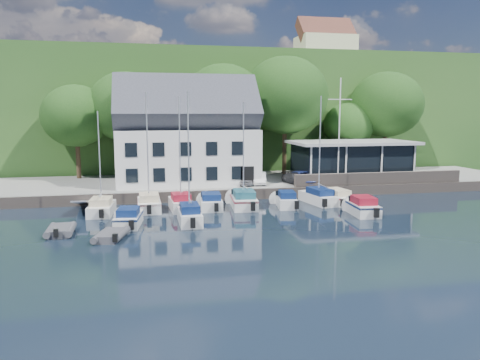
{
  "coord_description": "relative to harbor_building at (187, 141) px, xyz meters",
  "views": [
    {
      "loc": [
        -11.41,
        -31.65,
        8.28
      ],
      "look_at": [
        -2.96,
        9.0,
        2.2
      ],
      "focal_mm": 35.0,
      "sensor_mm": 36.0,
      "label": 1
    }
  ],
  "objects": [
    {
      "name": "farmhouse",
      "position": [
        29.0,
        35.5,
        14.75
      ],
      "size": [
        10.4,
        7.0,
        8.2
      ],
      "primitive_type": null,
      "color": "beige",
      "rests_on": "hillside"
    },
    {
      "name": "boat_r2_4",
      "position": [
        12.89,
        -13.73,
        -4.59
      ],
      "size": [
        2.42,
        5.63,
        1.52
      ],
      "primitive_type": null,
      "rotation": [
        0.0,
        0.0,
        -0.08
      ],
      "color": "silver",
      "rests_on": "ground"
    },
    {
      "name": "boat_r1_7",
      "position": [
        12.74,
        -8.87,
        -4.68
      ],
      "size": [
        2.86,
        6.37,
        1.34
      ],
      "primitive_type": null,
      "rotation": [
        0.0,
        0.0,
        0.17
      ],
      "color": "silver",
      "rests_on": "ground"
    },
    {
      "name": "car_white",
      "position": [
        7.11,
        -2.58,
        -3.76
      ],
      "size": [
        2.06,
        3.77,
        1.18
      ],
      "primitive_type": "imported",
      "rotation": [
        0.0,
        0.0,
        -0.24
      ],
      "color": "silver",
      "rests_on": "quay"
    },
    {
      "name": "club_pavilion",
      "position": [
        18.0,
        -0.5,
        -2.3
      ],
      "size": [
        13.2,
        7.2,
        4.1
      ],
      "primitive_type": null,
      "color": "black",
      "rests_on": "quay"
    },
    {
      "name": "harbor_building",
      "position": [
        0.0,
        0.0,
        0.0
      ],
      "size": [
        14.4,
        8.2,
        8.7
      ],
      "primitive_type": null,
      "color": "silver",
      "rests_on": "quay"
    },
    {
      "name": "car_dgrey",
      "position": [
        10.68,
        -3.13,
        -3.81
      ],
      "size": [
        2.25,
        3.97,
        1.08
      ],
      "primitive_type": "imported",
      "rotation": [
        0.0,
        0.0,
        0.2
      ],
      "color": "#292A2E",
      "rests_on": "quay"
    },
    {
      "name": "hillside",
      "position": [
        7.0,
        45.5,
        2.65
      ],
      "size": [
        160.0,
        75.0,
        16.0
      ],
      "primitive_type": "cube",
      "color": "#244A1C",
      "rests_on": "ground"
    },
    {
      "name": "boat_r1_3",
      "position": [
        1.17,
        -8.91,
        -4.65
      ],
      "size": [
        2.41,
        5.6,
        1.4
      ],
      "primitive_type": null,
      "rotation": [
        0.0,
        0.0,
        -0.08
      ],
      "color": "silver",
      "rests_on": "ground"
    },
    {
      "name": "boat_r1_6",
      "position": [
        11.13,
        -8.61,
        -0.92
      ],
      "size": [
        3.02,
        6.89,
        8.85
      ],
      "primitive_type": null,
      "rotation": [
        0.0,
        0.0,
        0.17
      ],
      "color": "silver",
      "rests_on": "ground"
    },
    {
      "name": "quay_face",
      "position": [
        7.0,
        -5.5,
        -4.85
      ],
      "size": [
        60.0,
        0.3,
        1.0
      ],
      "primitive_type": "cube",
      "color": "#61554D",
      "rests_on": "ground"
    },
    {
      "name": "tree_5",
      "position": [
        25.21,
        5.37,
        1.74
      ],
      "size": [
        8.91,
        8.91,
        12.18
      ],
      "primitive_type": null,
      "color": "#123610",
      "rests_on": "quay"
    },
    {
      "name": "flagpole",
      "position": [
        15.04,
        -3.83,
        0.96
      ],
      "size": [
        2.55,
        0.2,
        10.62
      ],
      "primitive_type": null,
      "color": "silver",
      "rests_on": "quay"
    },
    {
      "name": "tree_0",
      "position": [
        -11.42,
        5.53,
        0.75
      ],
      "size": [
        7.47,
        7.47,
        10.21
      ],
      "primitive_type": null,
      "color": "#123610",
      "rests_on": "quay"
    },
    {
      "name": "dinghy_1",
      "position": [
        -6.63,
        -17.34,
        -5.0
      ],
      "size": [
        2.49,
        3.37,
        0.71
      ],
      "primitive_type": null,
      "rotation": [
        0.0,
        0.0,
        -0.24
      ],
      "color": "#3D3E43",
      "rests_on": "ground"
    },
    {
      "name": "quay",
      "position": [
        7.0,
        1.0,
        -4.85
      ],
      "size": [
        60.0,
        13.0,
        1.0
      ],
      "primitive_type": "cube",
      "color": "gray",
      "rests_on": "ground"
    },
    {
      "name": "boat_r1_2",
      "position": [
        -1.4,
        -8.97,
        -0.82
      ],
      "size": [
        2.22,
        5.55,
        9.06
      ],
      "primitive_type": null,
      "rotation": [
        0.0,
        0.0,
        0.06
      ],
      "color": "silver",
      "rests_on": "ground"
    },
    {
      "name": "dinghy_0",
      "position": [
        -10.08,
        -15.33,
        -4.98
      ],
      "size": [
        1.96,
        3.19,
        0.73
      ],
      "primitive_type": null,
      "rotation": [
        0.0,
        0.0,
        0.03
      ],
      "color": "#3D3E43",
      "rests_on": "ground"
    },
    {
      "name": "gangway",
      "position": [
        -9.5,
        -7.5,
        -5.35
      ],
      "size": [
        1.2,
        6.0,
        1.4
      ],
      "primitive_type": null,
      "color": "silver",
      "rests_on": "ground"
    },
    {
      "name": "car_silver",
      "position": [
        5.23,
        -2.79,
        -3.78
      ],
      "size": [
        1.72,
        3.46,
        1.13
      ],
      "primitive_type": "imported",
      "rotation": [
        0.0,
        0.0,
        0.12
      ],
      "color": "#A4A5A9",
      "rests_on": "quay"
    },
    {
      "name": "tree_3",
      "position": [
        11.95,
        4.78,
        2.49
      ],
      "size": [
        10.0,
        10.0,
        13.67
      ],
      "primitive_type": null,
      "color": "#123610",
      "rests_on": "quay"
    },
    {
      "name": "boat_r2_0",
      "position": [
        -5.6,
        -13.77,
        -4.67
      ],
      "size": [
        2.5,
        5.26,
        1.36
      ],
      "primitive_type": null,
      "rotation": [
        0.0,
        0.0,
        -0.13
      ],
      "color": "silver",
      "rests_on": "ground"
    },
    {
      "name": "boat_r1_0",
      "position": [
        -7.86,
        -9.33,
        -1.09
      ],
      "size": [
        2.43,
        5.96,
        8.51
      ],
      "primitive_type": null,
      "rotation": [
        0.0,
        0.0,
        -0.07
      ],
      "color": "silver",
      "rests_on": "ground"
    },
    {
      "name": "boat_r1_5",
      "position": [
        7.78,
        -9.47,
        -4.65
      ],
      "size": [
        2.5,
        5.35,
        1.4
      ],
      "primitive_type": null,
      "rotation": [
        0.0,
        0.0,
        -0.16
      ],
      "color": "silver",
      "rests_on": "ground"
    },
    {
      "name": "field_patch",
      "position": [
        15.0,
        53.5,
        10.8
      ],
      "size": [
        50.0,
        30.0,
        0.3
      ],
      "primitive_type": "cube",
      "color": "olive",
      "rests_on": "hillside"
    },
    {
      "name": "car_blue",
      "position": [
        11.51,
        -3.22,
        -3.68
      ],
      "size": [
        1.97,
        4.06,
        1.34
      ],
      "primitive_type": "imported",
      "rotation": [
        0.0,
        0.0,
        0.11
      ],
      "color": "#314397",
      "rests_on": "quay"
    },
    {
      "name": "boat_r1_1",
      "position": [
        -4.05,
        -8.71,
        -0.78
      ],
      "size": [
        2.12,
        5.78,
        9.13
      ],
      "primitive_type": null,
      "rotation": [
        0.0,
        0.0,
        0.01
      ],
      "color": "silver",
      "rests_on": "ground"
    },
    {
      "name": "boat_r2_1",
      "position": [
        -1.15,
        -13.87,
        -0.75
      ],
      "size": [
        1.75,
        6.02,
        9.2
      ],
      "primitive_type": null,
      "rotation": [
        0.0,
        0.0,
        -0.0
      ],
      "color": "silver",
      "rests_on": "ground"
    },
    {
      "name": "tree_4",
      "position": [
        20.39,
        5.66,
        -0.16
      ],
      "size": [
        6.14,
        6.14,
        8.39
      ],
      "primitive_type": null,
      "color": "#123610",
      "rests_on": "quay"
    },
    {
      "name": "tree_2",
      "position": [
        4.75,
        5.16,
        2.0
      ],
      "size": [
        9.29,
        9.29,
        12.7
      ],
      "primitive_type": null,
      "color": "#123610",
      "rests_on": "quay"
    },
    {
      "name": "tree_1",
      "position": [
        -6.09,
        5.58,
        1.48
      ],
      "size": [
        8.54,
        8.54,
        11.66
      ],
      "primitive_type": null,
      "color": "#123610",
      "rests_on": "quay"
    },
    {
      "name": "ground",
      "position": [
        7.0,
        -16.5,
        -5.35
      ],
      "size": [
        180.0,
        180.0,
        0.0
      ],
      "primitive_type": "plane",
      "color": "black",
      "rests_on": "ground"
    },
    {
      "name": "boat_r1_4",
      "position": [
        4.05,
        -8.91,
        -0.63
      ],
      "size": [
        2.86,
        6.92,
        9.44
      ],
      "primitive_type": null,
      "rotation": [
        0.0,
        0.0,
        -0.1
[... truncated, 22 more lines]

